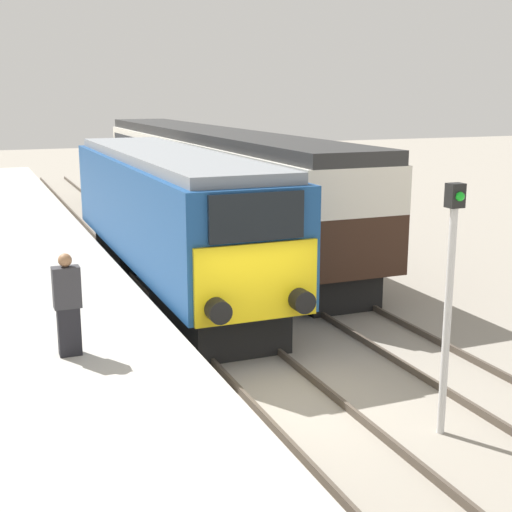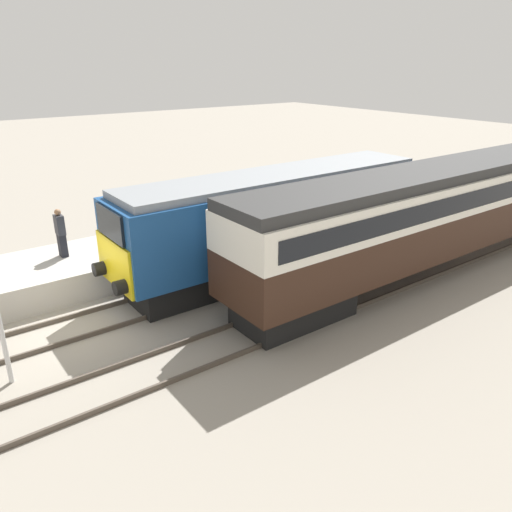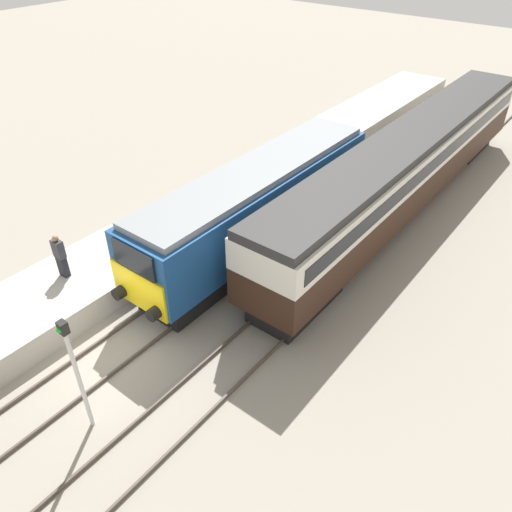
% 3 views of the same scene
% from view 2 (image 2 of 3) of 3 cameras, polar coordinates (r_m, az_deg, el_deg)
% --- Properties ---
extents(ground_plane, '(120.00, 120.00, 0.00)m').
position_cam_2_polar(ground_plane, '(15.95, -20.24, -7.91)').
color(ground_plane, gray).
extents(platform_left, '(3.50, 50.00, 1.00)m').
position_cam_2_polar(platform_left, '(21.57, -2.63, 2.65)').
color(platform_left, '#B7B2A8').
rests_on(platform_left, ground_plane).
extents(rails_near_track, '(1.51, 60.00, 0.14)m').
position_cam_2_polar(rails_near_track, '(17.65, -4.70, -3.37)').
color(rails_near_track, '#4C4238').
rests_on(rails_near_track, ground_plane).
extents(rails_far_track, '(1.50, 60.00, 0.14)m').
position_cam_2_polar(rails_far_track, '(15.16, 2.20, -7.75)').
color(rails_far_track, '#4C4238').
rests_on(rails_far_track, ground_plane).
extents(locomotive, '(2.70, 12.94, 3.75)m').
position_cam_2_polar(locomotive, '(18.41, 2.42, 4.46)').
color(locomotive, black).
rests_on(locomotive, ground_plane).
extents(passenger_carriage, '(2.75, 21.98, 3.94)m').
position_cam_2_polar(passenger_carriage, '(21.20, 22.99, 6.00)').
color(passenger_carriage, black).
rests_on(passenger_carriage, ground_plane).
extents(person_on_platform, '(0.44, 0.26, 1.72)m').
position_cam_2_polar(person_on_platform, '(18.63, -21.42, 2.46)').
color(person_on_platform, black).
rests_on(person_on_platform, platform_left).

